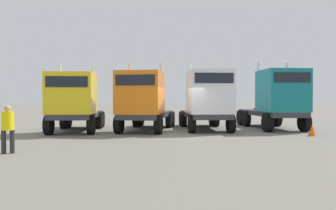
# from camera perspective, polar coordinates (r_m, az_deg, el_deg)

# --- Properties ---
(ground) EXTENTS (200.00, 200.00, 0.00)m
(ground) POSITION_cam_1_polar(r_m,az_deg,el_deg) (17.02, 2.36, -5.30)
(ground) COLOR slate
(semi_truck_yellow) EXTENTS (2.56, 5.74, 3.90)m
(semi_truck_yellow) POSITION_cam_1_polar(r_m,az_deg,el_deg) (18.60, -16.54, 0.56)
(semi_truck_yellow) COLOR #333338
(semi_truck_yellow) RESTS_ON ground
(semi_truck_orange) EXTENTS (3.91, 6.61, 4.00)m
(semi_truck_orange) POSITION_cam_1_polar(r_m,az_deg,el_deg) (18.30, -4.47, 0.66)
(semi_truck_orange) COLOR #333338
(semi_truck_orange) RESTS_ON ground
(semi_truck_white) EXTENTS (2.69, 6.35, 4.14)m
(semi_truck_white) POSITION_cam_1_polar(r_m,az_deg,el_deg) (18.93, 7.10, 0.99)
(semi_truck_white) COLOR #333338
(semi_truck_white) RESTS_ON ground
(semi_truck_teal) EXTENTS (2.57, 6.06, 4.21)m
(semi_truck_teal) POSITION_cam_1_polar(r_m,az_deg,el_deg) (20.44, 19.13, 1.05)
(semi_truck_teal) COLOR #333338
(semi_truck_teal) RESTS_ON ground
(visitor_in_hivis) EXTENTS (0.45, 0.43, 1.68)m
(visitor_in_hivis) POSITION_cam_1_polar(r_m,az_deg,el_deg) (12.36, -26.89, -3.34)
(visitor_in_hivis) COLOR #2A2A2A
(visitor_in_hivis) RESTS_ON ground
(traffic_cone_near) EXTENTS (0.36, 0.36, 0.60)m
(traffic_cone_near) POSITION_cam_1_polar(r_m,az_deg,el_deg) (17.83, 24.51, -4.13)
(traffic_cone_near) COLOR #F2590C
(traffic_cone_near) RESTS_ON ground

